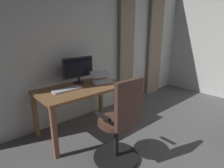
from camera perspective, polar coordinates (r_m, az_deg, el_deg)
back_room_partition at (r=3.55m, az=-2.48°, el=14.12°), size 4.88×0.10×2.79m
curtain_left_panel at (r=4.59m, az=13.39°, el=11.18°), size 0.47×0.06×2.29m
curtain_right_panel at (r=3.83m, az=4.58°, el=10.55°), size 0.40×0.06×2.29m
desk at (r=2.78m, az=-9.52°, el=-2.89°), size 1.31×0.73×0.73m
office_chair at (r=2.14m, az=2.60°, el=-13.11°), size 0.56×0.56×1.07m
computer_monitor at (r=2.95m, az=-10.58°, el=4.89°), size 0.54×0.18×0.42m
computer_keyboard at (r=2.64m, az=-13.93°, el=-1.74°), size 0.42×0.13×0.02m
laptop at (r=2.99m, az=-3.35°, el=1.63°), size 0.41×0.40×0.16m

